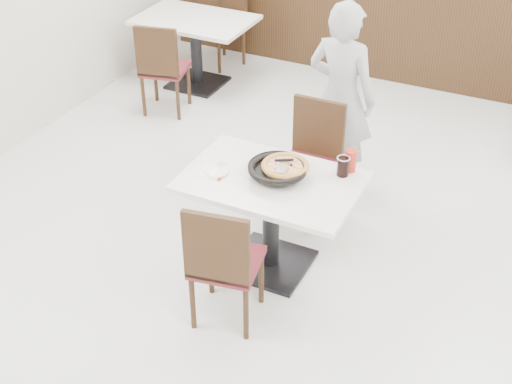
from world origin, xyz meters
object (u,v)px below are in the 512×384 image
at_px(side_plate, 217,172).
at_px(bg_chair_left_far, 221,24).
at_px(pizza, 285,168).
at_px(bg_table_left, 196,52).
at_px(diner_person, 341,97).
at_px(bg_chair_left_near, 165,67).
at_px(chair_near, 227,259).
at_px(cola_glass, 343,167).
at_px(red_cup, 351,161).
at_px(chair_far, 308,165).
at_px(pizza_pan, 278,171).
at_px(main_table, 271,224).

distance_m(side_plate, bg_chair_left_far, 3.57).
height_order(pizza, bg_table_left, pizza).
height_order(diner_person, bg_chair_left_near, diner_person).
distance_m(chair_near, cola_glass, 1.03).
xyz_separation_m(bg_table_left, bg_chair_left_near, (0.03, -0.66, 0.10)).
bearing_deg(red_cup, pizza, -146.19).
distance_m(chair_far, diner_person, 0.66).
height_order(bg_chair_left_near, bg_chair_left_far, same).
relative_size(chair_near, chair_far, 1.00).
bearing_deg(pizza, side_plate, -158.46).
height_order(chair_far, bg_table_left, chair_far).
bearing_deg(side_plate, red_cup, 27.56).
bearing_deg(pizza, pizza_pan, -138.58).
distance_m(diner_person, bg_chair_left_near, 2.12).
xyz_separation_m(chair_far, bg_chair_left_far, (-2.03, 2.36, 0.00)).
bearing_deg(chair_far, side_plate, 64.72).
xyz_separation_m(side_plate, diner_person, (0.40, 1.36, 0.05)).
bearing_deg(chair_near, pizza, 71.80).
bearing_deg(bg_chair_left_near, side_plate, -62.29).
bearing_deg(side_plate, cola_glass, 23.99).
height_order(chair_near, chair_far, same).
relative_size(chair_near, pizza, 3.23).
distance_m(cola_glass, bg_table_left, 3.31).
bearing_deg(pizza_pan, chair_far, 92.59).
bearing_deg(bg_table_left, chair_far, -41.12).
bearing_deg(cola_glass, bg_chair_left_far, 131.29).
bearing_deg(cola_glass, bg_chair_left_near, 147.57).
relative_size(cola_glass, red_cup, 0.81).
xyz_separation_m(main_table, bg_table_left, (-2.02, 2.46, 0.00)).
bearing_deg(red_cup, side_plate, -152.44).
relative_size(side_plate, bg_table_left, 0.13).
height_order(side_plate, bg_table_left, side_plate).
bearing_deg(bg_chair_left_near, chair_far, -41.83).
height_order(cola_glass, diner_person, diner_person).
bearing_deg(pizza, chair_near, -98.37).
height_order(chair_near, side_plate, chair_near).
bearing_deg(bg_table_left, main_table, -50.55).
xyz_separation_m(red_cup, diner_person, (-0.41, 0.93, -0.02)).
bearing_deg(pizza_pan, bg_table_left, 130.32).
height_order(cola_glass, bg_chair_left_far, bg_chair_left_far).
bearing_deg(bg_table_left, side_plate, -57.12).
bearing_deg(bg_chair_left_far, main_table, 146.59).
relative_size(chair_far, bg_chair_left_near, 1.00).
relative_size(main_table, red_cup, 7.50).
relative_size(side_plate, cola_glass, 1.24).
distance_m(side_plate, bg_chair_left_near, 2.50).
bearing_deg(diner_person, pizza_pan, 95.96).
height_order(chair_near, red_cup, chair_near).
relative_size(red_cup, diner_person, 0.10).
height_order(main_table, diner_person, diner_person).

